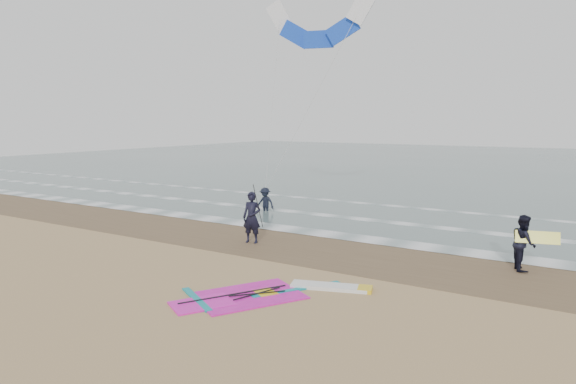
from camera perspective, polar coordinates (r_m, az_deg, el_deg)
The scene contains 11 objects.
ground at distance 13.98m, azimuth -4.01°, elevation -12.03°, with size 120.00×120.00×0.00m, color tan.
sea_water at distance 59.34m, azimuth 24.21°, elevation 2.68°, with size 120.00×80.00×0.02m, color #47605E.
wet_sand_band at distance 18.95m, azimuth 6.72°, elevation -6.67°, with size 120.00×5.00×0.01m, color brown.
foam_waterline at distance 22.95m, azimuth 11.44°, elevation -4.12°, with size 120.00×9.15×0.02m.
windsurf_rig at distance 14.45m, azimuth -1.86°, elevation -11.21°, with size 4.75×4.50×0.11m.
person_standing at distance 20.11m, azimuth -4.04°, elevation -2.84°, with size 0.74×0.48×2.02m, color black.
person_walking at distance 18.09m, azimuth 24.70°, elevation -5.14°, with size 0.88×0.68×1.80m, color black.
person_wading at distance 26.98m, azimuth -2.56°, elevation -0.48°, with size 1.05×0.60×1.62m, color black.
held_pole at distance 19.85m, azimuth -3.35°, elevation -1.59°, with size 0.17×0.86×1.82m.
carried_kiteboard at distance 17.91m, azimuth 25.97°, elevation -4.56°, with size 1.30×0.51×0.39m.
surf_kite at distance 27.78m, azimuth 3.41°, elevation 17.93°, with size 6.30×2.31×10.15m.
Camera 1 is at (7.71, -10.64, 4.78)m, focal length 32.00 mm.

